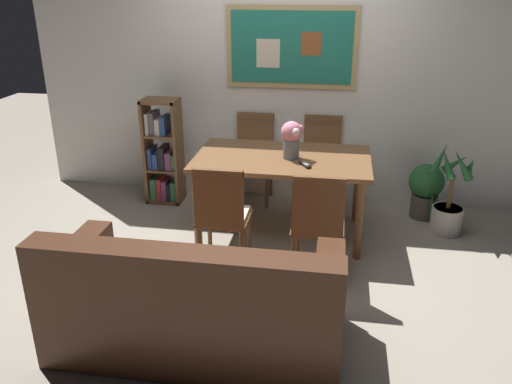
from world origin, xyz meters
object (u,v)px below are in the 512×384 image
(dining_chair_far_left, at_px, (254,150))
(flower_vase, at_px, (292,137))
(dining_chair_near_right, at_px, (318,219))
(bookshelf, at_px, (163,157))
(potted_ivy, at_px, (426,188))
(dining_table, at_px, (282,166))
(tv_remote, at_px, (305,165))
(dining_chair_far_right, at_px, (321,153))
(dining_chair_near_left, at_px, (222,211))
(leather_couch, at_px, (196,306))
(potted_palm, at_px, (449,203))

(dining_chair_far_left, xyz_separation_m, flower_vase, (0.46, -0.79, 0.39))
(dining_chair_near_right, bearing_deg, dining_chair_far_left, 115.46)
(bookshelf, height_order, potted_ivy, bookshelf)
(bookshelf, bearing_deg, flower_vase, -22.64)
(dining_table, bearing_deg, tv_remote, -44.71)
(dining_chair_far_left, bearing_deg, dining_chair_near_right, -64.54)
(potted_ivy, bearing_deg, dining_table, -157.42)
(dining_chair_far_right, xyz_separation_m, bookshelf, (-1.62, -0.23, -0.05))
(dining_chair_near_left, xyz_separation_m, dining_chair_near_right, (0.74, -0.03, 0.00))
(bookshelf, bearing_deg, leather_couch, -67.01)
(dining_chair_far_right, bearing_deg, flower_vase, -106.41)
(potted_ivy, bearing_deg, bookshelf, -179.83)
(potted_palm, bearing_deg, dining_chair_far_right, 155.91)
(dining_table, height_order, dining_chair_near_right, dining_chair_near_right)
(leather_couch, distance_m, bookshelf, 2.47)
(dining_table, distance_m, dining_chair_far_left, 0.86)
(dining_table, height_order, dining_chair_far_left, dining_chair_far_left)
(leather_couch, relative_size, tv_remote, 11.44)
(flower_vase, height_order, tv_remote, flower_vase)
(dining_chair_far_right, bearing_deg, dining_table, -111.97)
(dining_chair_far_left, bearing_deg, tv_remote, -58.55)
(dining_chair_far_left, height_order, flower_vase, flower_vase)
(leather_couch, xyz_separation_m, tv_remote, (0.56, 1.50, 0.44))
(bookshelf, bearing_deg, dining_chair_near_left, -55.14)
(dining_table, bearing_deg, leather_couch, -101.16)
(flower_vase, bearing_deg, leather_couch, -103.85)
(dining_chair_far_right, height_order, potted_palm, dining_chair_far_right)
(potted_ivy, height_order, tv_remote, tv_remote)
(dining_chair_far_left, relative_size, tv_remote, 5.78)
(dining_table, xyz_separation_m, bookshelf, (-1.30, 0.55, -0.16))
(dining_chair_far_right, relative_size, potted_ivy, 1.66)
(dining_table, relative_size, bookshelf, 1.41)
(potted_ivy, relative_size, potted_palm, 0.64)
(dining_chair_far_left, height_order, potted_ivy, dining_chair_far_left)
(dining_chair_near_right, bearing_deg, dining_chair_far_right, 91.67)
(dining_chair_near_right, height_order, tv_remote, dining_chair_near_right)
(dining_chair_far_right, height_order, bookshelf, bookshelf)
(dining_table, bearing_deg, bookshelf, 156.95)
(dining_chair_far_left, distance_m, potted_palm, 1.98)
(bookshelf, distance_m, potted_ivy, 2.66)
(dining_chair_far_right, relative_size, tv_remote, 5.78)
(dining_chair_far_left, bearing_deg, dining_chair_far_right, 1.44)
(dining_chair_near_right, height_order, bookshelf, bookshelf)
(potted_ivy, distance_m, flower_vase, 1.53)
(dining_chair_near_right, distance_m, bookshelf, 2.15)
(bookshelf, xyz_separation_m, potted_ivy, (2.65, 0.01, -0.19))
(dining_chair_near_right, distance_m, dining_chair_far_left, 1.73)
(dining_chair_far_left, xyz_separation_m, potted_palm, (1.90, -0.52, -0.24))
(bookshelf, height_order, potted_palm, bookshelf)
(dining_chair_near_left, height_order, dining_chair_far_right, same)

